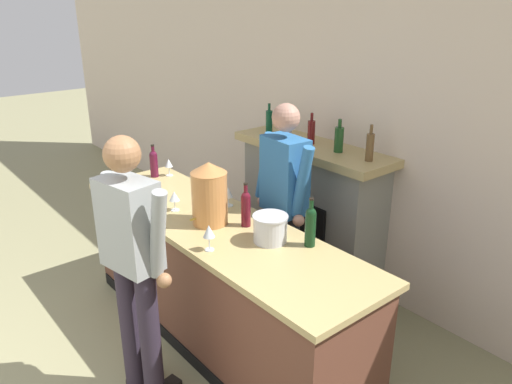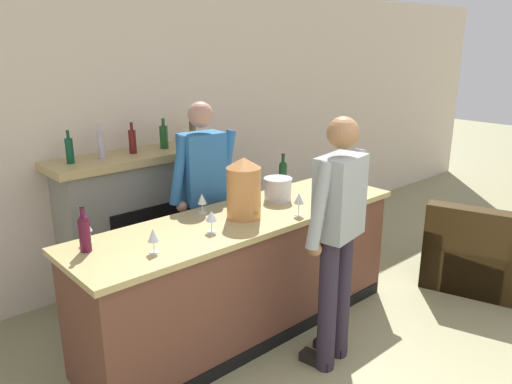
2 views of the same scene
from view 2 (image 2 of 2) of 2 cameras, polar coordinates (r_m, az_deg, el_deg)
The scene contains 17 objects.
wall_back_panel at distance 4.86m, azimuth -12.62°, elevation 6.29°, with size 12.00×0.07×2.75m.
bar_counter at distance 3.96m, azimuth -1.32°, elevation -9.32°, with size 2.73×0.76×0.97m.
fireplace_stone at distance 4.71m, azimuth -13.17°, elevation -3.17°, with size 1.56×0.52×1.58m.
armchair_black at distance 5.18m, azimuth 23.98°, elevation -6.86°, with size 1.02×1.10×0.82m.
potted_plant_corner at distance 6.29m, azimuth 10.43°, elevation -1.50°, with size 0.49×0.46×0.68m.
person_customer at distance 3.41m, azimuth 9.28°, elevation -4.75°, with size 0.65×0.36×1.78m.
person_bartender at distance 4.25m, azimuth -6.03°, elevation -0.36°, with size 0.66×0.33×1.77m.
copper_dispenser at distance 3.66m, azimuth -1.42°, elevation 0.49°, with size 0.26×0.30×0.46m.
ice_bucket_steel at distance 4.12m, azimuth 2.52°, elevation 0.37°, with size 0.24×0.24×0.18m.
wine_bottle_port_short at distance 3.93m, azimuth -0.78°, elevation 0.33°, with size 0.07×0.07×0.32m.
wine_bottle_chardonnay_pale at distance 3.28m, azimuth -19.03°, elevation -4.26°, with size 0.07×0.07×0.30m.
wine_bottle_rose_blush at distance 4.35m, azimuth 3.09°, elevation 2.03°, with size 0.07×0.07×0.33m.
wine_glass_mid_counter at distance 3.82m, azimuth -6.19°, elevation -0.88°, with size 0.07×0.07×0.15m.
wine_glass_by_dispenser at distance 3.43m, azimuth -5.12°, elevation -2.82°, with size 0.08×0.08×0.15m.
wine_glass_near_bucket at distance 3.75m, azimuth 4.92°, elevation -0.81°, with size 0.08×0.08×0.18m.
wine_glass_back_row at distance 3.15m, azimuth -11.66°, elevation -4.95°, with size 0.07×0.07×0.16m.
wine_glass_front_left at distance 3.41m, azimuth -18.81°, elevation -3.79°, with size 0.07×0.07×0.16m.
Camera 2 is at (-2.32, -0.47, 2.24)m, focal length 35.00 mm.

